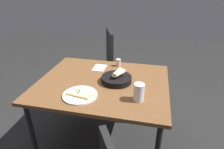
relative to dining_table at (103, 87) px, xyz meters
The scene contains 8 objects.
ground 0.67m from the dining_table, ahead, with size 8.00×8.00×0.00m, color black.
dining_table is the anchor object (origin of this frame).
pizza_plate 0.29m from the dining_table, 156.89° to the left, with size 0.27×0.27×0.04m.
bread_basket 0.15m from the dining_table, 78.74° to the right, with size 0.27×0.27×0.11m.
beer_glass 0.42m from the dining_table, 123.70° to the right, with size 0.08×0.08×0.14m.
pepper_shaker 0.38m from the dining_table, 11.06° to the right, with size 0.05×0.05×0.08m.
napkin 0.30m from the dining_table, 21.40° to the left, with size 0.16×0.12×0.00m.
chair_far 0.95m from the dining_table, 16.03° to the left, with size 0.57×0.57×0.96m.
Camera 1 is at (-1.44, -0.41, 1.55)m, focal length 30.86 mm.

